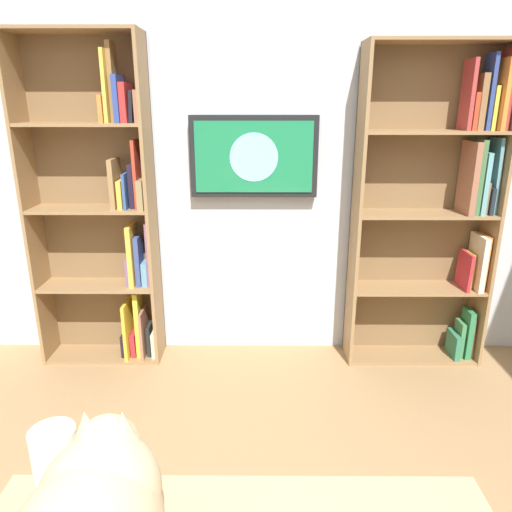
# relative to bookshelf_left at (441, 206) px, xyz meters

# --- Properties ---
(wall_back) EXTENTS (4.52, 0.06, 2.70)m
(wall_back) POSITION_rel_bookshelf_left_xyz_m (1.21, -0.16, 0.25)
(wall_back) COLOR silver
(wall_back) RESTS_ON ground
(bookshelf_left) EXTENTS (0.92, 0.28, 2.11)m
(bookshelf_left) POSITION_rel_bookshelf_left_xyz_m (0.00, 0.00, 0.00)
(bookshelf_left) COLOR #937047
(bookshelf_left) RESTS_ON ground
(bookshelf_right) EXTENTS (0.81, 0.28, 2.17)m
(bookshelf_right) POSITION_rel_bookshelf_left_xyz_m (2.22, -0.00, -0.04)
(bookshelf_right) COLOR #937047
(bookshelf_right) RESTS_ON ground
(wall_mounted_tv) EXTENTS (0.84, 0.07, 0.53)m
(wall_mounted_tv) POSITION_rel_bookshelf_left_xyz_m (1.23, -0.08, 0.31)
(wall_mounted_tv) COLOR black
(paper_towel_roll) EXTENTS (0.11, 0.11, 0.26)m
(paper_towel_roll) POSITION_rel_bookshelf_left_xyz_m (1.69, 2.15, -0.23)
(paper_towel_roll) COLOR white
(paper_towel_roll) RESTS_ON desk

